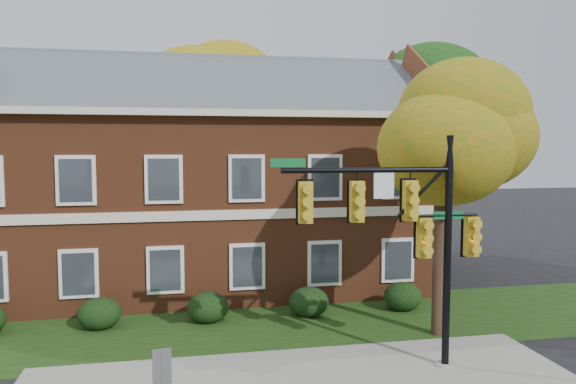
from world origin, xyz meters
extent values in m
cube|color=#193811|center=(0.00, 6.00, 0.02)|extent=(30.00, 6.00, 0.04)
cube|color=brown|center=(-2.00, 12.00, 3.50)|extent=(18.00, 8.00, 7.00)
cube|color=beige|center=(-2.00, 12.00, 7.12)|extent=(18.80, 8.80, 0.24)
cube|color=beige|center=(-2.00, 7.97, 3.50)|extent=(18.00, 0.12, 0.35)
ellipsoid|color=black|center=(-5.50, 6.70, 0.53)|extent=(1.40, 1.26, 1.05)
ellipsoid|color=black|center=(-2.00, 6.70, 0.53)|extent=(1.40, 1.26, 1.05)
ellipsoid|color=black|center=(1.50, 6.70, 0.53)|extent=(1.40, 1.26, 1.05)
ellipsoid|color=black|center=(5.00, 6.70, 0.53)|extent=(1.40, 1.26, 1.05)
cylinder|color=black|center=(5.00, 4.00, 2.88)|extent=(0.36, 0.36, 5.76)
ellipsoid|color=#C56D10|center=(5.00, 4.00, 6.48)|extent=(4.25, 4.25, 3.60)
ellipsoid|color=#C56D10|center=(5.62, 3.62, 7.08)|extent=(3.50, 3.50, 3.00)
cylinder|color=black|center=(9.00, 13.00, 3.52)|extent=(0.36, 0.36, 7.04)
ellipsoid|color=#0E350F|center=(9.00, 13.00, 7.92)|extent=(5.95, 5.95, 5.04)
ellipsoid|color=#0E350F|center=(9.88, 12.47, 8.52)|extent=(4.90, 4.90, 4.20)
cylinder|color=black|center=(-1.00, 20.00, 3.84)|extent=(0.36, 0.36, 7.68)
ellipsoid|color=#C27A10|center=(-1.00, 20.00, 8.64)|extent=(6.46, 6.46, 5.47)
ellipsoid|color=#C27A10|center=(-0.05, 19.43, 9.24)|extent=(5.32, 5.32, 4.56)
cylinder|color=gray|center=(4.00, 1.50, 0.07)|extent=(0.50, 0.50, 0.14)
cylinder|color=black|center=(4.00, 1.50, 3.11)|extent=(0.20, 0.20, 6.22)
cylinder|color=black|center=(1.78, 1.58, 5.34)|extent=(4.45, 0.29, 0.14)
cylinder|color=black|center=(4.00, 1.50, 4.14)|extent=(1.60, 0.13, 0.07)
cube|color=#B3931C|center=(0.18, 1.63, 4.54)|extent=(0.40, 0.28, 1.03)
cube|color=#B3931C|center=(1.51, 1.58, 4.54)|extent=(0.40, 0.28, 1.03)
cube|color=#B3931C|center=(2.93, 1.54, 4.54)|extent=(0.40, 0.28, 1.03)
cube|color=silver|center=(2.22, 1.56, 4.94)|extent=(0.53, 0.05, 0.67)
cube|color=#0D672E|center=(-0.27, 1.64, 5.53)|extent=(0.89, 0.07, 0.21)
cube|color=#B3931C|center=(3.33, 1.52, 3.56)|extent=(0.40, 0.28, 1.03)
cube|color=#B3931C|center=(4.67, 1.48, 3.56)|extent=(0.40, 0.28, 1.03)
cube|color=#0D672E|center=(4.00, 1.50, 4.14)|extent=(0.85, 0.06, 0.20)
cube|color=slate|center=(-3.30, -2.00, 2.00)|extent=(0.34, 0.10, 0.65)
camera|label=1|loc=(-3.02, -11.98, 5.92)|focal=35.00mm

